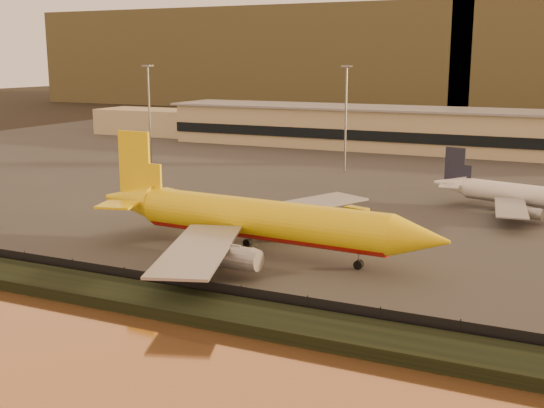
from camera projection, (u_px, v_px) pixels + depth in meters
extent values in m
plane|color=black|center=(220.00, 265.00, 92.06)|extent=(900.00, 900.00, 0.00)
cube|color=black|center=(146.00, 299.00, 76.85)|extent=(320.00, 7.00, 1.40)
cube|color=#2D2D2D|center=(400.00, 165.00, 176.19)|extent=(320.00, 220.00, 0.20)
cube|color=black|center=(166.00, 284.00, 80.27)|extent=(300.00, 0.05, 2.20)
cube|color=tan|center=(427.00, 131.00, 201.49)|extent=(160.00, 22.00, 12.00)
cube|color=black|center=(418.00, 138.00, 191.77)|extent=(160.00, 0.60, 3.00)
cube|color=gray|center=(428.00, 109.00, 200.16)|extent=(164.00, 24.00, 0.60)
cube|color=tan|center=(165.00, 122.00, 244.65)|extent=(50.00, 18.00, 9.00)
cylinder|color=slate|center=(150.00, 116.00, 176.22)|extent=(0.50, 0.50, 25.00)
cube|color=slate|center=(148.00, 66.00, 173.56)|extent=(2.20, 2.20, 0.40)
cylinder|color=slate|center=(346.00, 120.00, 164.39)|extent=(0.50, 0.50, 25.00)
cube|color=slate|center=(347.00, 66.00, 161.73)|extent=(2.20, 2.20, 0.40)
cube|color=brown|center=(287.00, 58.00, 445.39)|extent=(260.00, 160.00, 55.00)
cylinder|color=yellow|center=(263.00, 219.00, 95.07)|extent=(37.88, 7.55, 5.44)
cylinder|color=#AF120A|center=(263.00, 225.00, 95.27)|extent=(36.76, 6.30, 4.24)
cone|color=yellow|center=(421.00, 238.00, 84.66)|extent=(7.61, 5.84, 5.44)
cone|color=yellow|center=(131.00, 200.00, 105.88)|extent=(9.70, 5.96, 5.44)
cube|color=yellow|center=(134.00, 162.00, 104.14)|extent=(5.76, 0.76, 9.51)
cube|color=yellow|center=(163.00, 192.00, 109.50)|extent=(6.74, 6.71, 0.33)
cube|color=yellow|center=(118.00, 205.00, 100.14)|extent=(6.37, 6.32, 0.33)
cube|color=gray|center=(301.00, 205.00, 108.22)|extent=(16.65, 24.39, 0.33)
cylinder|color=gray|center=(307.00, 221.00, 104.29)|extent=(6.43, 3.34, 2.99)
cube|color=gray|center=(198.00, 249.00, 83.29)|extent=(14.49, 24.62, 0.33)
cylinder|color=gray|center=(232.00, 257.00, 85.43)|extent=(6.43, 3.34, 2.99)
cylinder|color=black|center=(359.00, 265.00, 89.37)|extent=(1.25, 1.02, 1.20)
cylinder|color=slate|center=(359.00, 260.00, 89.24)|extent=(0.21, 0.21, 2.45)
cylinder|color=black|center=(230.00, 251.00, 95.74)|extent=(1.25, 1.02, 1.20)
cylinder|color=slate|center=(230.00, 246.00, 95.61)|extent=(0.21, 0.21, 2.45)
cylinder|color=black|center=(248.00, 243.00, 99.95)|extent=(1.25, 1.02, 1.20)
cylinder|color=slate|center=(248.00, 239.00, 99.82)|extent=(0.21, 0.21, 2.45)
cylinder|color=white|center=(535.00, 196.00, 119.96)|extent=(25.76, 9.69, 3.56)
cylinder|color=gray|center=(535.00, 199.00, 120.10)|extent=(24.88, 8.75, 2.78)
cone|color=white|center=(450.00, 184.00, 129.80)|extent=(7.09, 5.02, 3.56)
cube|color=#1A1D30|center=(455.00, 164.00, 128.53)|extent=(3.87, 1.23, 6.24)
cube|color=white|center=(465.00, 181.00, 131.57)|extent=(4.82, 4.76, 0.21)
cube|color=white|center=(449.00, 186.00, 126.15)|extent=(3.79, 3.62, 0.21)
cube|color=gray|center=(511.00, 208.00, 113.09)|extent=(7.16, 16.58, 0.21)
cylinder|color=gray|center=(526.00, 213.00, 114.03)|extent=(4.63, 2.94, 1.96)
cylinder|color=black|center=(516.00, 212.00, 121.02)|extent=(0.91, 0.80, 0.78)
cylinder|color=slate|center=(516.00, 209.00, 120.94)|extent=(0.19, 0.19, 1.60)
cylinder|color=black|center=(522.00, 209.00, 123.46)|extent=(0.91, 0.80, 0.78)
cylinder|color=slate|center=(522.00, 206.00, 123.37)|extent=(0.19, 0.19, 1.60)
cube|color=yellow|center=(357.00, 213.00, 117.84)|extent=(4.58, 3.13, 1.89)
cube|color=white|center=(201.00, 204.00, 124.96)|extent=(3.88, 2.17, 1.65)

